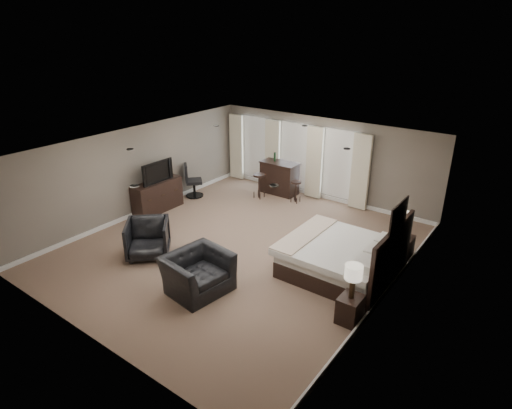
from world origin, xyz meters
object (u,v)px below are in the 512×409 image
Objects in this scene: dresser at (158,196)px; bar_counter at (279,178)px; bar_stool_right at (296,192)px; bed at (343,244)px; desk_chair at (194,180)px; lamp_far at (405,225)px; bar_stool_left at (259,186)px; armchair_far at (148,237)px; tv at (156,179)px; nightstand_far at (402,248)px; armchair_near at (197,267)px; lamp_near at (353,282)px; nightstand_near at (350,309)px.

dresser is 1.29× the size of bar_counter.
bar_stool_right is (0.85, -0.35, -0.19)m from bar_counter.
bed is at bearing -44.71° from bar_stool_right.
dresser is 1.48m from desk_chair.
bar_stool_left is at bearing 167.07° from lamp_far.
bed reaches higher than armchair_far.
tv is 1.54m from desk_chair.
bar_stool_right is at bearing 158.50° from nightstand_far.
tv reaches higher than bar_stool_right.
bar_stool_left is (-4.18, 2.61, -0.34)m from bed.
lamp_far is 6.84m from desk_chair.
bar_stool_right is at bearing 35.07° from armchair_far.
bar_counter is (0.25, 5.38, 0.04)m from armchair_far.
armchair_near is at bearing -128.24° from lamp_far.
nightstand_near is at bearing 0.00° from lamp_near.
lamp_far is at bearing 0.00° from nightstand_far.
nightstand_far is 7.08m from dresser.
bed reaches higher than bar_stool_right.
desk_chair is at bearing -137.38° from bar_counter.
dresser is 4.55m from armchair_near.
desk_chair reaches higher than bar_stool_right.
dresser is at bearing 128.87° from desk_chair.
armchair_near reaches higher than bar_stool_left.
lamp_near is at bearing -90.00° from lamp_far.
bed reaches higher than tv.
nightstand_far is 0.93× the size of lamp_far.
lamp_far is at bearing -7.70° from armchair_far.
bed is 1.71m from lamp_near.
bar_stool_right is (-3.91, 1.54, -0.55)m from lamp_far.
tv is at bearing 91.03° from armchair_far.
bar_stool_right is at bearing 18.07° from bar_stool_left.
bed reaches higher than armchair_near.
tv is at bearing 66.73° from armchair_near.
bed is at bearing -40.78° from bar_counter.
bar_stool_left is at bearing -161.93° from bar_stool_right.
nightstand_far is 0.73× the size of bar_stool_left.
desk_chair is at bearing 166.39° from bed.
armchair_near is at bearing 177.02° from desk_chair.
nightstand_near is 3.19m from armchair_near.
lamp_near reaches higher than armchair_near.
desk_chair is at bearing 157.08° from lamp_near.
bar_stool_right is (-3.91, 4.44, -0.53)m from lamp_near.
desk_chair is (-6.83, -0.01, 0.26)m from nightstand_far.
bar_stool_left is (1.85, 2.65, -0.06)m from dresser.
bar_stool_left is 1.22m from bar_stool_right.
lamp_near reaches higher than nightstand_near.
armchair_far reaches higher than dresser.
dresser is at bearing 168.44° from lamp_near.
dresser is 1.59× the size of armchair_far.
tv is 3.29m from bar_stool_left.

